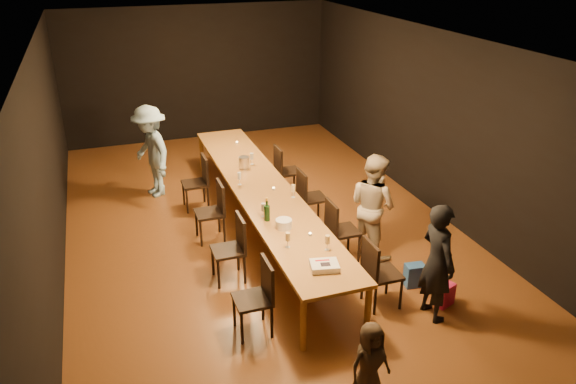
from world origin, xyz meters
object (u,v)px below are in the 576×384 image
object	(u,v)px
chair_left_2	(209,212)
birthday_cake	(324,266)
table	(262,191)
ice_bucket	(244,163)
chair_right_2	(313,197)
woman_tan	(373,205)
chair_left_0	(252,299)
champagne_bottle	(267,209)
chair_right_1	(343,230)
chair_left_1	(228,250)
plate_stack	(284,224)
chair_right_0	(383,273)
chair_right_3	(288,171)
child	(370,363)
woman_birthday	(437,262)
chair_left_3	(195,183)
man_blue	(151,151)

from	to	relation	value
chair_left_2	birthday_cake	distance (m)	2.65
table	ice_bucket	distance (m)	0.91
chair_right_2	woman_tan	bearing A→B (deg)	21.38
chair_left_0	champagne_bottle	size ratio (longest dim) A/B	2.74
chair_right_1	chair_left_1	size ratio (longest dim) A/B	1.00
table	plate_stack	xyz separation A→B (m)	(-0.11, -1.37, 0.11)
chair_right_1	chair_left_2	xyz separation A→B (m)	(-1.70, 1.20, 0.00)
chair_left_0	plate_stack	xyz separation A→B (m)	(0.74, 1.03, 0.35)
table	chair_right_0	xyz separation A→B (m)	(0.85, -2.40, -0.24)
woman_tan	ice_bucket	bearing A→B (deg)	14.02
chair_right_1	chair_right_3	world-z (taller)	same
chair_right_1	ice_bucket	xyz separation A→B (m)	(-0.89, 2.10, 0.38)
chair_right_3	plate_stack	world-z (taller)	chair_right_3
child	chair_left_1	bearing A→B (deg)	97.51
table	woman_tan	distance (m)	1.77
plate_stack	champagne_bottle	distance (m)	0.34
chair_left_0	birthday_cake	size ratio (longest dim) A/B	2.47
chair_left_1	plate_stack	distance (m)	0.84
chair_left_2	champagne_bottle	distance (m)	1.31
chair_right_1	champagne_bottle	size ratio (longest dim) A/B	2.74
chair_right_2	child	size ratio (longest dim) A/B	1.01
chair_left_0	ice_bucket	world-z (taller)	ice_bucket
woman_birthday	chair_left_1	bearing A→B (deg)	50.31
table	chair_left_0	xyz separation A→B (m)	(-0.85, -2.40, -0.24)
chair_left_2	chair_left_3	world-z (taller)	same
chair_left_3	woman_tan	xyz separation A→B (m)	(2.16, -2.38, 0.31)
chair_right_3	chair_left_2	size ratio (longest dim) A/B	1.00
woman_tan	champagne_bottle	xyz separation A→B (m)	(-1.57, 0.10, 0.14)
woman_birthday	man_blue	world-z (taller)	man_blue
chair_left_1	child	distance (m)	2.74
chair_right_2	champagne_bottle	bearing A→B (deg)	-45.63
chair_left_1	chair_right_1	bearing A→B (deg)	-90.00
chair_right_1	chair_right_2	size ratio (longest dim) A/B	1.00
chair_left_0	table	bearing A→B (deg)	-19.50
birthday_cake	chair_right_3	bearing A→B (deg)	89.51
chair_left_3	chair_left_2	bearing A→B (deg)	-180.00
chair_left_1	ice_bucket	size ratio (longest dim) A/B	4.67
woman_birthday	ice_bucket	distance (m)	3.96
plate_stack	birthday_cake	bearing A→B (deg)	-83.84
chair_right_3	chair_left_0	bearing A→B (deg)	-25.28
chair_left_2	woman_tan	xyz separation A→B (m)	(2.16, -1.18, 0.31)
ice_bucket	chair_left_2	bearing A→B (deg)	-131.94
chair_right_1	champagne_bottle	bearing A→B (deg)	-96.25
man_blue	chair_right_3	bearing A→B (deg)	53.31
chair_right_3	child	size ratio (longest dim) A/B	1.01
child	table	bearing A→B (deg)	79.78
chair_right_3	woman_birthday	size ratio (longest dim) A/B	0.61
chair_right_1	woman_birthday	world-z (taller)	woman_birthday
plate_stack	champagne_bottle	size ratio (longest dim) A/B	0.65
chair_left_2	man_blue	bearing A→B (deg)	16.80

